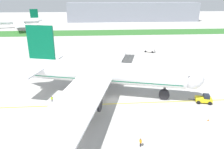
% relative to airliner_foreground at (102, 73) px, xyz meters
% --- Properties ---
extents(ground_plane, '(600.00, 600.00, 0.00)m').
position_rel_airliner_foreground_xyz_m(ground_plane, '(2.55, -3.63, -6.12)').
color(ground_plane, '#ADAAA5').
rests_on(ground_plane, ground).
extents(apron_taxi_line, '(280.00, 0.36, 0.01)m').
position_rel_airliner_foreground_xyz_m(apron_taxi_line, '(2.55, -5.88, -6.12)').
color(apron_taxi_line, yellow).
rests_on(apron_taxi_line, ground).
extents(grass_median_strip, '(320.00, 24.00, 0.10)m').
position_rel_airliner_foreground_xyz_m(grass_median_strip, '(2.55, 101.81, -6.07)').
color(grass_median_strip, '#2D6628').
rests_on(grass_median_strip, ground).
extents(airliner_foreground, '(49.87, 79.24, 18.04)m').
position_rel_airliner_foreground_xyz_m(airliner_foreground, '(0.00, 0.00, 0.00)').
color(airliner_foreground, white).
rests_on(airliner_foreground, ground).
extents(pushback_tug, '(5.75, 3.49, 2.19)m').
position_rel_airliner_foreground_xyz_m(pushback_tug, '(25.19, -6.86, -5.12)').
color(pushback_tug, yellow).
rests_on(pushback_tug, ground).
extents(ground_crew_wingwalker_port, '(0.42, 0.50, 1.62)m').
position_rel_airliner_foreground_xyz_m(ground_crew_wingwalker_port, '(-12.80, -3.85, -5.14)').
color(ground_crew_wingwalker_port, black).
rests_on(ground_crew_wingwalker_port, ground).
extents(ground_crew_marshaller_front, '(0.34, 0.58, 1.68)m').
position_rel_airliner_foreground_xyz_m(ground_crew_marshaller_front, '(5.98, -22.39, -5.10)').
color(ground_crew_marshaller_front, black).
rests_on(ground_crew_marshaller_front, ground).
extents(traffic_cone_near_nose, '(0.36, 0.36, 0.58)m').
position_rel_airliner_foreground_xyz_m(traffic_cone_near_nose, '(22.24, -15.12, -5.84)').
color(traffic_cone_near_nose, '#F2590C').
rests_on(traffic_cone_near_nose, ground).
extents(service_truck_baggage_loader, '(5.33, 4.25, 2.61)m').
position_rel_airliner_foreground_xyz_m(service_truck_baggage_loader, '(23.49, 44.39, -4.69)').
color(service_truck_baggage_loader, white).
rests_on(service_truck_baggage_loader, ground).
extents(parked_airliner_far_centre, '(41.02, 66.25, 14.25)m').
position_rel_airliner_foreground_xyz_m(parked_airliner_far_centre, '(-64.94, 132.12, -1.29)').
color(parked_airliner_far_centre, white).
rests_on(parked_airliner_far_centre, ground).
extents(terminal_building, '(129.32, 20.00, 18.00)m').
position_rel_airliner_foreground_xyz_m(terminal_building, '(36.79, 171.05, 2.88)').
color(terminal_building, gray).
rests_on(terminal_building, ground).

